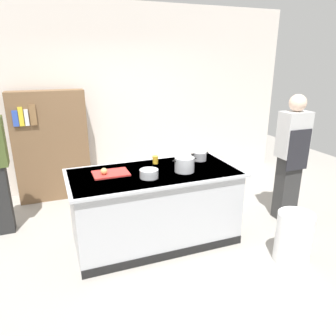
% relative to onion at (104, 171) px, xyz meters
% --- Properties ---
extents(ground_plane, '(10.00, 10.00, 0.00)m').
position_rel_onion_xyz_m(ground_plane, '(0.57, -0.07, -0.96)').
color(ground_plane, '#9E9991').
extents(back_wall, '(6.40, 0.12, 3.00)m').
position_rel_onion_xyz_m(back_wall, '(0.57, 2.03, 0.54)').
color(back_wall, silver).
rests_on(back_wall, ground_plane).
extents(counter_island, '(1.98, 0.98, 0.90)m').
position_rel_onion_xyz_m(counter_island, '(0.57, -0.07, -0.49)').
color(counter_island, '#B7BABF').
rests_on(counter_island, ground_plane).
extents(cutting_board, '(0.40, 0.28, 0.02)m').
position_rel_onion_xyz_m(cutting_board, '(0.08, 0.03, -0.05)').
color(cutting_board, red).
rests_on(cutting_board, counter_island).
extents(onion, '(0.08, 0.08, 0.08)m').
position_rel_onion_xyz_m(onion, '(0.00, 0.00, 0.00)').
color(onion, tan).
rests_on(onion, cutting_board).
extents(stock_pot, '(0.29, 0.23, 0.17)m').
position_rel_onion_xyz_m(stock_pot, '(0.90, -0.18, 0.03)').
color(stock_pot, '#B7BABF').
rests_on(stock_pot, counter_island).
extents(sauce_pan, '(0.24, 0.17, 0.11)m').
position_rel_onion_xyz_m(sauce_pan, '(1.26, 0.14, -0.00)').
color(sauce_pan, '#99999E').
rests_on(sauce_pan, counter_island).
extents(mixing_bowl, '(0.21, 0.21, 0.09)m').
position_rel_onion_xyz_m(mixing_bowl, '(0.45, -0.23, -0.01)').
color(mixing_bowl, '#B7BABF').
rests_on(mixing_bowl, counter_island).
extents(juice_cup, '(0.07, 0.07, 0.10)m').
position_rel_onion_xyz_m(juice_cup, '(0.68, 0.21, -0.01)').
color(juice_cup, yellow).
rests_on(juice_cup, counter_island).
extents(trash_bin, '(0.39, 0.39, 0.58)m').
position_rel_onion_xyz_m(trash_bin, '(1.84, -1.02, -0.67)').
color(trash_bin, white).
rests_on(trash_bin, ground_plane).
extents(person_chef, '(0.38, 0.25, 1.72)m').
position_rel_onion_xyz_m(person_chef, '(2.47, -0.16, -0.04)').
color(person_chef, '#313131').
rests_on(person_chef, ground_plane).
extents(bookshelf, '(1.10, 0.31, 1.70)m').
position_rel_onion_xyz_m(bookshelf, '(-0.50, 1.73, -0.11)').
color(bookshelf, brown).
rests_on(bookshelf, ground_plane).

